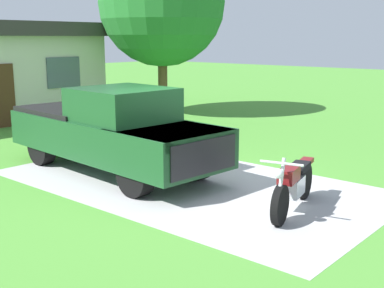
% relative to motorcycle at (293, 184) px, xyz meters
% --- Properties ---
extents(ground_plane, '(80.00, 80.00, 0.00)m').
position_rel_motorcycle_xyz_m(ground_plane, '(0.10, 2.49, -0.47)').
color(ground_plane, '#4A8E32').
extents(driveway_pad, '(4.49, 7.91, 0.01)m').
position_rel_motorcycle_xyz_m(driveway_pad, '(0.10, 2.49, -0.47)').
color(driveway_pad, '#ABABAB').
rests_on(driveway_pad, ground).
extents(motorcycle, '(2.17, 0.87, 1.09)m').
position_rel_motorcycle_xyz_m(motorcycle, '(0.00, 0.00, 0.00)').
color(motorcycle, black).
rests_on(motorcycle, ground).
extents(pickup_truck, '(2.41, 5.75, 1.90)m').
position_rel_motorcycle_xyz_m(pickup_truck, '(-0.27, 4.43, 0.48)').
color(pickup_truck, black).
rests_on(pickup_truck, ground).
extents(shade_tree, '(4.79, 4.79, 6.63)m').
position_rel_motorcycle_xyz_m(shade_tree, '(6.74, 9.58, 3.75)').
color(shade_tree, brown).
rests_on(shade_tree, ground).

